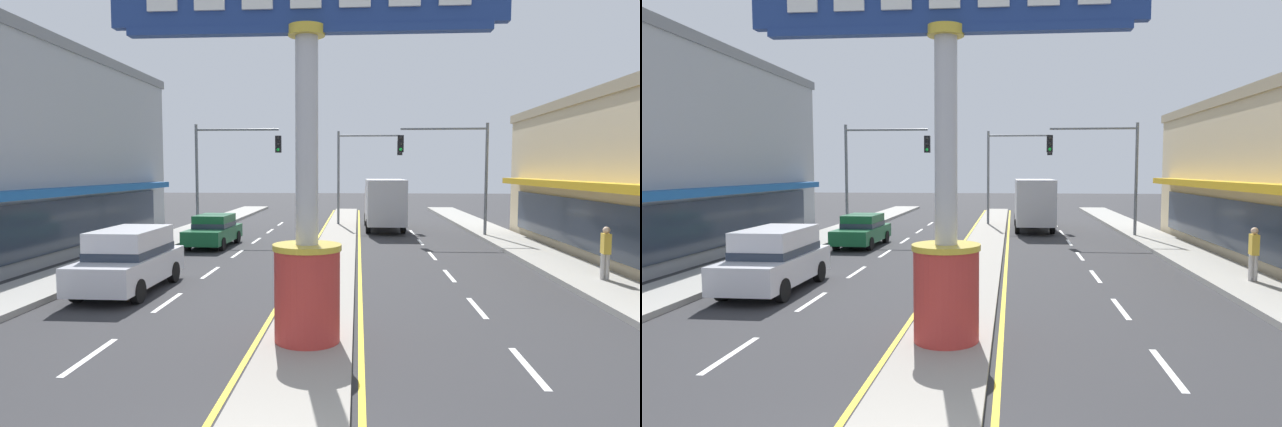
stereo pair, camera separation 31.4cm
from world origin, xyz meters
TOP-DOWN VIEW (x-y plane):
  - median_strip at (0.00, 18.00)m, footprint 1.89×52.00m
  - sidewalk_left at (-8.72, 16.00)m, footprint 2.34×60.00m
  - sidewalk_right at (8.72, 16.00)m, footprint 2.34×60.00m
  - lane_markings at (0.00, 16.65)m, footprint 8.63×52.00m
  - district_sign at (-0.00, 5.68)m, footprint 7.91×1.43m
  - traffic_light_left_side at (-6.18, 24.33)m, footprint 4.86×0.46m
  - traffic_light_right_side at (6.18, 24.42)m, footprint 4.86×0.46m
  - traffic_light_median_far at (1.25, 30.13)m, footprint 4.20×0.46m
  - box_truck_near_right_lane at (2.62, 27.73)m, footprint 2.33×6.94m
  - suv_far_right_lane at (-5.89, 10.54)m, footprint 1.99×4.61m
  - sedan_near_left_lane at (-5.89, 20.19)m, footprint 1.96×4.36m
  - pedestrian_near_kerb at (8.96, 12.42)m, footprint 0.28×0.43m

SIDE VIEW (x-z plane):
  - lane_markings at x=0.00m, z-range 0.00..0.01m
  - median_strip at x=0.00m, z-range 0.00..0.14m
  - sidewalk_left at x=-8.72m, z-range 0.00..0.18m
  - sidewalk_right at x=8.72m, z-range 0.00..0.18m
  - sedan_near_left_lane at x=-5.89m, z-range 0.02..1.55m
  - suv_far_right_lane at x=-5.89m, z-range 0.03..1.93m
  - pedestrian_near_kerb at x=8.96m, z-range 0.29..2.00m
  - box_truck_near_right_lane at x=2.62m, z-range 0.13..3.25m
  - district_sign at x=0.00m, z-range 0.13..8.02m
  - traffic_light_median_far at x=1.25m, z-range 1.09..7.29m
  - traffic_light_left_side at x=-6.18m, z-range 1.15..7.35m
  - traffic_light_right_side at x=6.18m, z-range 1.15..7.35m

